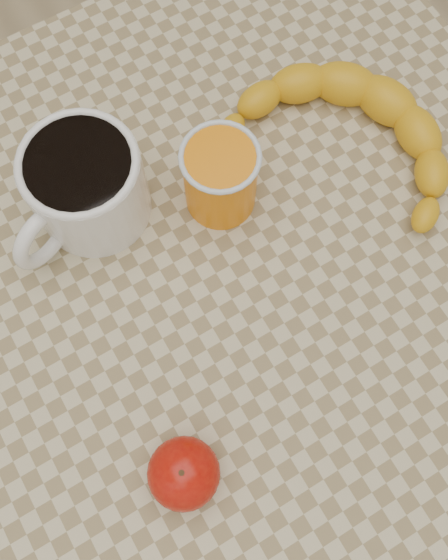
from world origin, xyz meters
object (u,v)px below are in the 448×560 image
table (224,308)px  coffee_mug (84,186)px  orange_juice_glass (220,177)px  banana (350,138)px  apple (184,473)px

table → coffee_mug: size_ratio=4.50×
orange_juice_glass → banana: 0.15m
orange_juice_glass → apple: 0.29m
orange_juice_glass → table: bearing=-118.4°
coffee_mug → orange_juice_glass: coffee_mug is taller
apple → banana: (0.32, 0.21, -0.01)m
apple → table: bearing=48.5°
banana → orange_juice_glass: bearing=149.8°
coffee_mug → apple: coffee_mug is taller
coffee_mug → orange_juice_glass: size_ratio=1.90×
table → coffee_mug: coffee_mug is taller
banana → coffee_mug: bearing=141.4°
apple → banana: apple is taller
orange_juice_glass → apple: (-0.17, -0.23, -0.02)m
orange_juice_glass → coffee_mug: bearing=154.9°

